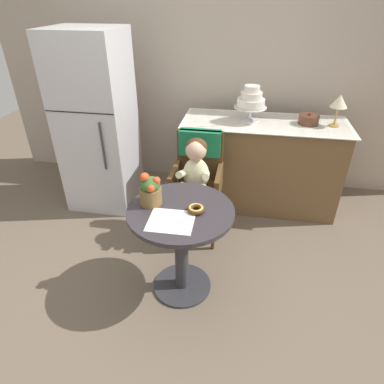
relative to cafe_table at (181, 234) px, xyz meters
name	(u,v)px	position (x,y,z in m)	size (l,w,h in m)	color
ground_plane	(182,286)	(0.00, 0.00, -0.51)	(8.00, 8.00, 0.00)	#6B5B4C
back_wall	(216,59)	(0.00, 1.85, 0.84)	(4.80, 0.10, 2.70)	#B2A393
cafe_table	(181,234)	(0.00, 0.00, 0.00)	(0.72, 0.72, 0.72)	#332D33
wicker_chair	(198,169)	(0.00, 0.75, 0.13)	(0.42, 0.45, 0.95)	brown
seated_child	(195,173)	(0.00, 0.59, 0.17)	(0.27, 0.32, 0.73)	beige
paper_napkin	(171,221)	(-0.03, -0.14, 0.21)	(0.29, 0.25, 0.00)	white
donut_front	(196,209)	(0.10, -0.01, 0.23)	(0.12, 0.12, 0.04)	#4C2D19
flower_vase	(150,189)	(-0.21, 0.04, 0.32)	(0.15, 0.15, 0.24)	brown
display_counter	(260,164)	(0.55, 1.30, -0.05)	(1.56, 0.62, 0.90)	brown
tiered_cake_stand	(251,100)	(0.40, 1.30, 0.59)	(0.30, 0.30, 0.33)	silver
round_layer_cake	(309,120)	(0.94, 1.32, 0.43)	(0.18, 0.18, 0.11)	#4C2D1E
table_lamp	(339,103)	(1.16, 1.30, 0.61)	(0.15, 0.15, 0.28)	#B28C47
refrigerator	(97,124)	(-1.05, 1.10, 0.34)	(0.64, 0.63, 1.70)	silver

